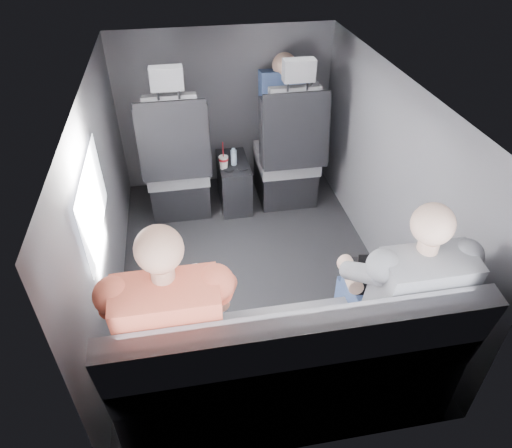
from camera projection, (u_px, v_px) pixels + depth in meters
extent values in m
plane|color=black|center=(252.00, 270.00, 3.26)|extent=(2.60, 2.60, 0.00)
plane|color=#B2B2AD|center=(250.00, 85.00, 2.45)|extent=(2.60, 2.60, 0.00)
cube|color=#56565B|center=(103.00, 205.00, 2.73)|extent=(0.02, 2.60, 1.35)
cube|color=#56565B|center=(386.00, 178.00, 2.98)|extent=(0.02, 2.60, 1.35)
cube|color=#56565B|center=(225.00, 109.00, 3.88)|extent=(1.80, 0.02, 1.35)
cube|color=#56565B|center=(305.00, 363.00, 1.83)|extent=(1.80, 0.02, 1.35)
cube|color=white|center=(93.00, 201.00, 2.36)|extent=(0.02, 0.75, 0.42)
cube|color=black|center=(296.00, 123.00, 3.37)|extent=(0.35, 0.11, 0.59)
cube|color=black|center=(180.00, 190.00, 3.83)|extent=(0.46, 0.48, 0.30)
cube|color=slate|center=(178.00, 168.00, 3.68)|extent=(0.48, 0.46, 0.14)
cube|color=slate|center=(173.00, 137.00, 3.30)|extent=(0.38, 0.18, 0.61)
cube|color=black|center=(143.00, 143.00, 3.28)|extent=(0.08, 0.21, 0.53)
cube|color=black|center=(204.00, 138.00, 3.35)|extent=(0.08, 0.21, 0.53)
cube|color=black|center=(174.00, 142.00, 3.25)|extent=(0.50, 0.11, 0.58)
cube|color=slate|center=(166.00, 78.00, 3.00)|extent=(0.22, 0.10, 0.15)
cube|color=black|center=(285.00, 180.00, 3.96)|extent=(0.46, 0.48, 0.30)
cube|color=slate|center=(286.00, 158.00, 3.80)|extent=(0.48, 0.46, 0.14)
cube|color=slate|center=(294.00, 127.00, 3.42)|extent=(0.38, 0.18, 0.61)
cube|color=black|center=(266.00, 133.00, 3.41)|extent=(0.08, 0.21, 0.53)
cube|color=black|center=(322.00, 129.00, 3.47)|extent=(0.08, 0.21, 0.53)
cube|color=black|center=(296.00, 132.00, 3.38)|extent=(0.50, 0.11, 0.58)
cube|color=slate|center=(299.00, 70.00, 3.13)|extent=(0.22, 0.10, 0.15)
cube|color=black|center=(234.00, 183.00, 3.83)|extent=(0.24, 0.48, 0.40)
cylinder|color=black|center=(229.00, 169.00, 3.61)|extent=(0.09, 0.09, 0.01)
cylinder|color=black|center=(243.00, 168.00, 3.62)|extent=(0.09, 0.09, 0.01)
cube|color=slate|center=(285.00, 372.00, 2.32)|extent=(1.60, 0.50, 0.45)
cube|color=slate|center=(302.00, 353.00, 1.87)|extent=(1.60, 0.17, 0.47)
cylinder|color=red|center=(223.00, 159.00, 3.58)|extent=(0.08, 0.08, 0.02)
cylinder|color=white|center=(223.00, 157.00, 3.56)|extent=(0.08, 0.08, 0.01)
cylinder|color=red|center=(223.00, 149.00, 3.52)|extent=(0.01, 0.01, 0.12)
cylinder|color=#A8CFE3|center=(234.00, 157.00, 3.64)|extent=(0.05, 0.05, 0.12)
cylinder|color=#A8CFE3|center=(233.00, 150.00, 3.60)|extent=(0.03, 0.03, 0.02)
cube|color=white|center=(167.00, 290.00, 2.28)|extent=(0.36, 0.28, 0.02)
cube|color=silver|center=(167.00, 290.00, 2.27)|extent=(0.29, 0.17, 0.00)
cube|color=white|center=(167.00, 278.00, 2.33)|extent=(0.11, 0.07, 0.00)
cube|color=white|center=(165.00, 294.00, 2.09)|extent=(0.34, 0.11, 0.23)
cube|color=silver|center=(165.00, 293.00, 2.10)|extent=(0.30, 0.09, 0.20)
cube|color=black|center=(375.00, 272.00, 2.39)|extent=(0.35, 0.26, 0.02)
cube|color=black|center=(376.00, 272.00, 2.37)|extent=(0.28, 0.15, 0.00)
cube|color=black|center=(371.00, 262.00, 2.44)|extent=(0.10, 0.06, 0.00)
cube|color=black|center=(390.00, 274.00, 2.21)|extent=(0.33, 0.10, 0.22)
cube|color=silver|center=(389.00, 273.00, 2.21)|extent=(0.29, 0.08, 0.18)
cube|color=#303034|center=(152.00, 334.00, 2.15)|extent=(0.15, 0.45, 0.13)
cube|color=#303034|center=(199.00, 327.00, 2.18)|extent=(0.15, 0.45, 0.13)
cube|color=#303034|center=(159.00, 335.00, 2.51)|extent=(0.13, 0.13, 0.45)
cube|color=#303034|center=(200.00, 329.00, 2.54)|extent=(0.13, 0.13, 0.45)
cube|color=#CA5C42|center=(171.00, 328.00, 1.86)|extent=(0.41, 0.27, 0.55)
sphere|color=tan|center=(159.00, 249.00, 1.65)|extent=(0.18, 0.18, 0.18)
cylinder|color=tan|center=(127.00, 301.00, 2.11)|extent=(0.11, 0.28, 0.12)
cylinder|color=tan|center=(215.00, 289.00, 2.17)|extent=(0.11, 0.28, 0.12)
cube|color=navy|center=(369.00, 304.00, 2.31)|extent=(0.15, 0.43, 0.13)
cube|color=navy|center=(408.00, 299.00, 2.34)|extent=(0.15, 0.43, 0.13)
cube|color=navy|center=(347.00, 310.00, 2.66)|extent=(0.13, 0.13, 0.45)
cube|color=navy|center=(382.00, 306.00, 2.69)|extent=(0.13, 0.13, 0.45)
cube|color=slate|center=(416.00, 297.00, 2.02)|extent=(0.39, 0.26, 0.53)
sphere|color=beige|center=(433.00, 224.00, 1.82)|extent=(0.18, 0.18, 0.18)
cylinder|color=beige|center=(350.00, 274.00, 2.27)|extent=(0.11, 0.27, 0.12)
cylinder|color=beige|center=(423.00, 264.00, 2.32)|extent=(0.11, 0.27, 0.12)
cube|color=navy|center=(284.00, 104.00, 3.71)|extent=(0.38, 0.24, 0.55)
sphere|color=tan|center=(284.00, 65.00, 3.54)|extent=(0.19, 0.19, 0.19)
cube|color=navy|center=(281.00, 133.00, 3.93)|extent=(0.32, 0.38, 0.11)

